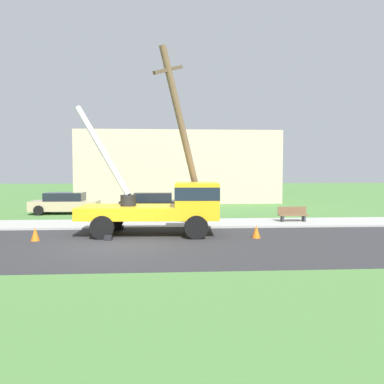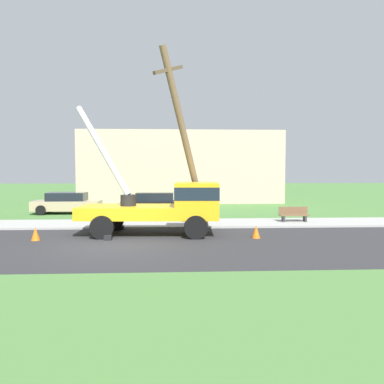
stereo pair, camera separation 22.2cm
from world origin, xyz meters
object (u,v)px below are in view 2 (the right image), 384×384
(leaning_utility_pole, at_px, (185,139))
(parked_sedan_black, at_px, (155,203))
(traffic_cone_behind, at_px, (35,234))
(traffic_cone_ahead, at_px, (256,232))
(parked_sedan_tan, at_px, (67,203))
(traffic_cone_curbside, at_px, (192,224))
(park_bench, at_px, (294,215))
(utility_truck, at_px, (168,203))

(leaning_utility_pole, height_order, parked_sedan_black, leaning_utility_pole)
(leaning_utility_pole, bearing_deg, traffic_cone_behind, -158.69)
(traffic_cone_ahead, height_order, parked_sedan_tan, parked_sedan_tan)
(parked_sedan_tan, bearing_deg, traffic_cone_behind, -82.16)
(traffic_cone_curbside, distance_m, park_bench, 6.09)
(parked_sedan_black, bearing_deg, traffic_cone_ahead, -64.04)
(traffic_cone_ahead, relative_size, traffic_cone_curbside, 1.00)
(leaning_utility_pole, xyz_separation_m, park_bench, (6.05, 2.10, -3.94))
(traffic_cone_curbside, xyz_separation_m, parked_sedan_tan, (-8.03, 7.67, 0.43))
(traffic_cone_ahead, xyz_separation_m, traffic_cone_behind, (-9.25, -0.07, 0.00))
(traffic_cone_ahead, distance_m, parked_sedan_black, 10.80)
(utility_truck, height_order, traffic_cone_behind, utility_truck)
(traffic_cone_ahead, bearing_deg, parked_sedan_black, 115.96)
(parked_sedan_tan, bearing_deg, traffic_cone_curbside, -43.69)
(traffic_cone_ahead, relative_size, park_bench, 0.35)
(leaning_utility_pole, relative_size, traffic_cone_curbside, 15.37)
(leaning_utility_pole, height_order, parked_sedan_tan, leaning_utility_pole)
(leaning_utility_pole, distance_m, traffic_cone_behind, 7.91)
(traffic_cone_ahead, bearing_deg, leaning_utility_pole, 141.28)
(parked_sedan_tan, distance_m, park_bench, 14.80)
(traffic_cone_behind, xyz_separation_m, parked_sedan_black, (4.52, 9.78, 0.43))
(leaning_utility_pole, distance_m, parked_sedan_tan, 11.43)
(park_bench, bearing_deg, parked_sedan_tan, 158.07)
(utility_truck, xyz_separation_m, traffic_cone_behind, (-5.46, -1.25, -1.13))
(traffic_cone_curbside, xyz_separation_m, park_bench, (5.70, 2.14, 0.18))
(utility_truck, height_order, traffic_cone_ahead, utility_truck)
(traffic_cone_curbside, relative_size, park_bench, 0.35)
(traffic_cone_behind, height_order, parked_sedan_black, parked_sedan_black)
(traffic_cone_curbside, relative_size, parked_sedan_black, 0.13)
(traffic_cone_curbside, height_order, parked_sedan_black, parked_sedan_black)
(leaning_utility_pole, height_order, traffic_cone_ahead, leaning_utility_pole)
(traffic_cone_behind, xyz_separation_m, park_bench, (12.34, 4.56, 0.18))
(traffic_cone_ahead, xyz_separation_m, parked_sedan_tan, (-10.64, 10.01, 0.43))
(utility_truck, height_order, leaning_utility_pole, leaning_utility_pole)
(parked_sedan_tan, xyz_separation_m, parked_sedan_black, (5.91, -0.30, 0.00))
(utility_truck, distance_m, parked_sedan_black, 8.61)
(leaning_utility_pole, bearing_deg, parked_sedan_black, 103.50)
(traffic_cone_ahead, relative_size, parked_sedan_tan, 0.13)
(traffic_cone_curbside, distance_m, parked_sedan_black, 7.68)
(parked_sedan_black, bearing_deg, traffic_cone_curbside, -73.97)
(parked_sedan_black, bearing_deg, parked_sedan_tan, 177.06)
(utility_truck, distance_m, park_bench, 7.68)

